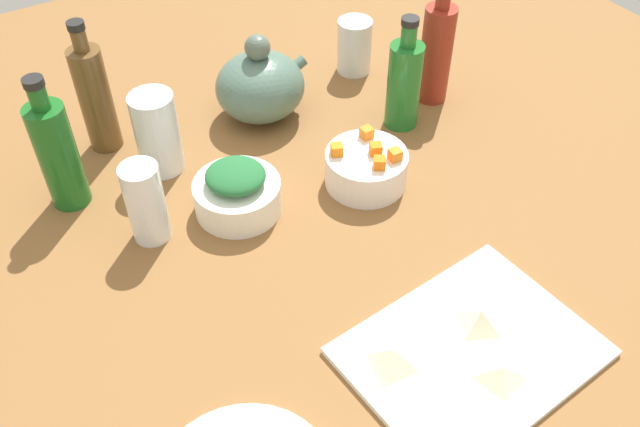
{
  "coord_description": "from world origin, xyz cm",
  "views": [
    {
      "loc": [
        -37.65,
        -60.64,
        77.24
      ],
      "look_at": [
        0.0,
        0.0,
        8.0
      ],
      "focal_mm": 38.82,
      "sensor_mm": 36.0,
      "label": 1
    }
  ],
  "objects_px": {
    "teapot": "(260,85)",
    "drinking_glass_0": "(354,46)",
    "bottle_0": "(436,52)",
    "cutting_board": "(471,352)",
    "drinking_glass_2": "(157,133)",
    "bowl_carrots": "(366,168)",
    "drinking_glass_1": "(146,203)",
    "bowl_greens": "(238,196)",
    "bottle_2": "(57,153)",
    "bottle_1": "(95,97)",
    "bottle_3": "(404,83)"
  },
  "relations": [
    {
      "from": "teapot",
      "to": "drinking_glass_2",
      "type": "height_order",
      "value": "teapot"
    },
    {
      "from": "teapot",
      "to": "drinking_glass_0",
      "type": "xyz_separation_m",
      "value": [
        0.22,
        0.04,
        -0.01
      ]
    },
    {
      "from": "bowl_greens",
      "to": "teapot",
      "type": "relative_size",
      "value": 0.77
    },
    {
      "from": "bowl_greens",
      "to": "bottle_3",
      "type": "relative_size",
      "value": 0.65
    },
    {
      "from": "teapot",
      "to": "bottle_0",
      "type": "height_order",
      "value": "bottle_0"
    },
    {
      "from": "bottle_1",
      "to": "drinking_glass_1",
      "type": "relative_size",
      "value": 1.78
    },
    {
      "from": "cutting_board",
      "to": "drinking_glass_2",
      "type": "height_order",
      "value": "drinking_glass_2"
    },
    {
      "from": "bowl_greens",
      "to": "bottle_2",
      "type": "height_order",
      "value": "bottle_2"
    },
    {
      "from": "cutting_board",
      "to": "bowl_carrots",
      "type": "xyz_separation_m",
      "value": [
        0.07,
        0.34,
        0.02
      ]
    },
    {
      "from": "drinking_glass_1",
      "to": "drinking_glass_2",
      "type": "height_order",
      "value": "drinking_glass_2"
    },
    {
      "from": "bottle_2",
      "to": "bottle_3",
      "type": "bearing_deg",
      "value": -11.1
    },
    {
      "from": "bottle_2",
      "to": "bowl_carrots",
      "type": "bearing_deg",
      "value": -26.69
    },
    {
      "from": "bottle_0",
      "to": "drinking_glass_1",
      "type": "xyz_separation_m",
      "value": [
        -0.58,
        -0.06,
        -0.03
      ]
    },
    {
      "from": "bottle_2",
      "to": "drinking_glass_1",
      "type": "bearing_deg",
      "value": -60.51
    },
    {
      "from": "teapot",
      "to": "bottle_2",
      "type": "xyz_separation_m",
      "value": [
        -0.36,
        -0.04,
        0.03
      ]
    },
    {
      "from": "bottle_1",
      "to": "bottle_2",
      "type": "distance_m",
      "value": 0.14
    },
    {
      "from": "bottle_2",
      "to": "drinking_glass_2",
      "type": "relative_size",
      "value": 1.61
    },
    {
      "from": "bottle_3",
      "to": "drinking_glass_1",
      "type": "xyz_separation_m",
      "value": [
        -0.48,
        -0.03,
        -0.02
      ]
    },
    {
      "from": "bottle_3",
      "to": "drinking_glass_2",
      "type": "distance_m",
      "value": 0.42
    },
    {
      "from": "bowl_greens",
      "to": "bottle_1",
      "type": "distance_m",
      "value": 0.3
    },
    {
      "from": "cutting_board",
      "to": "bottle_2",
      "type": "height_order",
      "value": "bottle_2"
    },
    {
      "from": "bowl_carrots",
      "to": "cutting_board",
      "type": "bearing_deg",
      "value": -102.17
    },
    {
      "from": "bottle_1",
      "to": "bottle_2",
      "type": "height_order",
      "value": "bottle_1"
    },
    {
      "from": "cutting_board",
      "to": "drinking_glass_2",
      "type": "xyz_separation_m",
      "value": [
        -0.19,
        0.55,
        0.06
      ]
    },
    {
      "from": "bowl_carrots",
      "to": "bottle_2",
      "type": "height_order",
      "value": "bottle_2"
    },
    {
      "from": "bottle_1",
      "to": "drinking_glass_1",
      "type": "distance_m",
      "value": 0.25
    },
    {
      "from": "cutting_board",
      "to": "bottle_3",
      "type": "distance_m",
      "value": 0.5
    },
    {
      "from": "cutting_board",
      "to": "bottle_3",
      "type": "relative_size",
      "value": 1.48
    },
    {
      "from": "cutting_board",
      "to": "bottle_1",
      "type": "bearing_deg",
      "value": 110.55
    },
    {
      "from": "bottle_2",
      "to": "drinking_glass_1",
      "type": "xyz_separation_m",
      "value": [
        0.08,
        -0.14,
        -0.03
      ]
    },
    {
      "from": "bowl_greens",
      "to": "bottle_3",
      "type": "bearing_deg",
      "value": 7.77
    },
    {
      "from": "cutting_board",
      "to": "bottle_2",
      "type": "xyz_separation_m",
      "value": [
        -0.34,
        0.55,
        0.09
      ]
    },
    {
      "from": "drinking_glass_1",
      "to": "drinking_glass_2",
      "type": "xyz_separation_m",
      "value": [
        0.07,
        0.14,
        0.0
      ]
    },
    {
      "from": "bowl_greens",
      "to": "drinking_glass_1",
      "type": "relative_size",
      "value": 1.03
    },
    {
      "from": "bottle_0",
      "to": "teapot",
      "type": "bearing_deg",
      "value": 158.22
    },
    {
      "from": "drinking_glass_1",
      "to": "drinking_glass_2",
      "type": "relative_size",
      "value": 0.93
    },
    {
      "from": "bowl_carrots",
      "to": "bottle_1",
      "type": "distance_m",
      "value": 0.46
    },
    {
      "from": "cutting_board",
      "to": "drinking_glass_0",
      "type": "height_order",
      "value": "drinking_glass_0"
    },
    {
      "from": "bowl_carrots",
      "to": "drinking_glass_1",
      "type": "bearing_deg",
      "value": 168.25
    },
    {
      "from": "bottle_2",
      "to": "bottle_3",
      "type": "distance_m",
      "value": 0.57
    },
    {
      "from": "bottle_1",
      "to": "drinking_glass_1",
      "type": "height_order",
      "value": "bottle_1"
    },
    {
      "from": "teapot",
      "to": "drinking_glass_1",
      "type": "height_order",
      "value": "teapot"
    },
    {
      "from": "cutting_board",
      "to": "bottle_0",
      "type": "xyz_separation_m",
      "value": [
        0.31,
        0.48,
        0.09
      ]
    },
    {
      "from": "drinking_glass_0",
      "to": "teapot",
      "type": "bearing_deg",
      "value": -170.74
    },
    {
      "from": "bowl_carrots",
      "to": "bottle_0",
      "type": "bearing_deg",
      "value": 29.16
    },
    {
      "from": "bowl_greens",
      "to": "bottle_1",
      "type": "relative_size",
      "value": 0.58
    },
    {
      "from": "drinking_glass_0",
      "to": "drinking_glass_1",
      "type": "bearing_deg",
      "value": -156.81
    },
    {
      "from": "bowl_carrots",
      "to": "drinking_glass_1",
      "type": "relative_size",
      "value": 1.01
    },
    {
      "from": "teapot",
      "to": "bottle_1",
      "type": "relative_size",
      "value": 0.75
    },
    {
      "from": "bottle_1",
      "to": "bowl_greens",
      "type": "bearing_deg",
      "value": -65.72
    }
  ]
}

